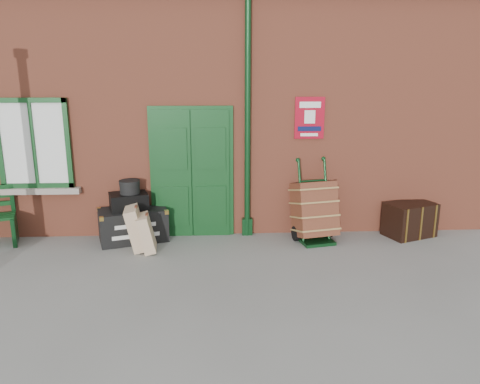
{
  "coord_description": "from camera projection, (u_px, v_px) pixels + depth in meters",
  "views": [
    {
      "loc": [
        0.14,
        -6.4,
        2.82
      ],
      "look_at": [
        0.48,
        0.6,
        1.0
      ],
      "focal_mm": 35.0,
      "sensor_mm": 36.0,
      "label": 1
    }
  ],
  "objects": [
    {
      "name": "station_building",
      "position": [
        210.0,
        103.0,
        9.72
      ],
      "size": [
        10.3,
        4.3,
        4.36
      ],
      "color": "#B05338",
      "rests_on": "ground"
    },
    {
      "name": "ground",
      "position": [
        209.0,
        268.0,
        6.89
      ],
      "size": [
        80.0,
        80.0,
        0.0
      ],
      "primitive_type": "plane",
      "color": "gray",
      "rests_on": "ground"
    },
    {
      "name": "strongbox",
      "position": [
        129.0,
        201.0,
        7.85
      ],
      "size": [
        0.72,
        0.61,
        0.28
      ],
      "primitive_type": "cube",
      "rotation": [
        0.0,
        0.0,
        0.31
      ],
      "color": "black",
      "rests_on": "houdini_trunk"
    },
    {
      "name": "houdini_trunk",
      "position": [
        133.0,
        225.0,
        7.96
      ],
      "size": [
        1.24,
        0.92,
        0.56
      ],
      "primitive_type": "cube",
      "rotation": [
        0.0,
        0.0,
        0.31
      ],
      "color": "black",
      "rests_on": "ground"
    },
    {
      "name": "hatbox",
      "position": [
        130.0,
        187.0,
        7.79
      ],
      "size": [
        0.42,
        0.42,
        0.22
      ],
      "primitive_type": "cylinder",
      "rotation": [
        0.0,
        0.0,
        0.31
      ],
      "color": "black",
      "rests_on": "strongbox"
    },
    {
      "name": "dark_trunk",
      "position": [
        410.0,
        219.0,
        8.19
      ],
      "size": [
        0.96,
        0.79,
        0.59
      ],
      "primitive_type": "cube",
      "rotation": [
        0.0,
        0.0,
        0.37
      ],
      "color": "black",
      "rests_on": "ground"
    },
    {
      "name": "porter_trolley",
      "position": [
        314.0,
        210.0,
        7.91
      ],
      "size": [
        0.8,
        0.84,
        1.37
      ],
      "rotation": [
        0.0,
        0.0,
        0.22
      ],
      "color": "black",
      "rests_on": "ground"
    },
    {
      "name": "suitcase_back",
      "position": [
        136.0,
        228.0,
        7.53
      ],
      "size": [
        0.38,
        0.53,
        0.72
      ],
      "primitive_type": "cube",
      "rotation": [
        0.0,
        -0.21,
        0.1
      ],
      "color": "tan",
      "rests_on": "ground"
    },
    {
      "name": "suitcase_front",
      "position": [
        146.0,
        233.0,
        7.46
      ],
      "size": [
        0.34,
        0.47,
        0.62
      ],
      "primitive_type": "cube",
      "rotation": [
        0.0,
        -0.21,
        0.1
      ],
      "color": "tan",
      "rests_on": "ground"
    }
  ]
}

